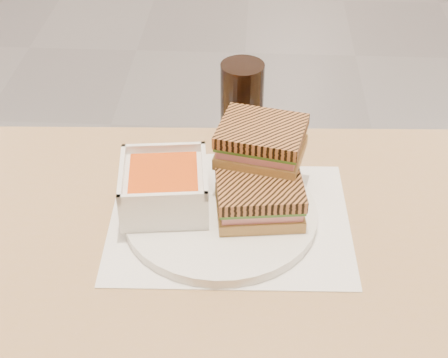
{
  "coord_description": "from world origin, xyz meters",
  "views": [
    {
      "loc": [
        0.05,
        -2.74,
        1.39
      ],
      "look_at": [
        0.01,
        -2.0,
        0.82
      ],
      "focal_mm": 53.08,
      "sensor_mm": 36.0,
      "label": 1
    }
  ],
  "objects_px": {
    "soup_bowl": "(164,188)",
    "panini_lower": "(259,197)",
    "main_table": "(129,325)",
    "cola_glass": "(242,106)",
    "plate": "(221,214)"
  },
  "relations": [
    {
      "from": "panini_lower",
      "to": "cola_glass",
      "type": "xyz_separation_m",
      "value": [
        -0.03,
        0.2,
        0.03
      ]
    },
    {
      "from": "main_table",
      "to": "panini_lower",
      "type": "distance_m",
      "value": 0.27
    },
    {
      "from": "main_table",
      "to": "cola_glass",
      "type": "relative_size",
      "value": 8.14
    },
    {
      "from": "cola_glass",
      "to": "plate",
      "type": "bearing_deg",
      "value": -96.97
    },
    {
      "from": "plate",
      "to": "cola_glass",
      "type": "height_order",
      "value": "cola_glass"
    },
    {
      "from": "panini_lower",
      "to": "cola_glass",
      "type": "relative_size",
      "value": 0.88
    },
    {
      "from": "main_table",
      "to": "panini_lower",
      "type": "relative_size",
      "value": 9.25
    },
    {
      "from": "plate",
      "to": "panini_lower",
      "type": "height_order",
      "value": "panini_lower"
    },
    {
      "from": "main_table",
      "to": "panini_lower",
      "type": "xyz_separation_m",
      "value": [
        0.18,
        0.11,
        0.16
      ]
    },
    {
      "from": "soup_bowl",
      "to": "panini_lower",
      "type": "relative_size",
      "value": 1.04
    },
    {
      "from": "plate",
      "to": "cola_glass",
      "type": "bearing_deg",
      "value": 83.03
    },
    {
      "from": "soup_bowl",
      "to": "panini_lower",
      "type": "bearing_deg",
      "value": -4.69
    },
    {
      "from": "main_table",
      "to": "cola_glass",
      "type": "height_order",
      "value": "cola_glass"
    },
    {
      "from": "plate",
      "to": "soup_bowl",
      "type": "xyz_separation_m",
      "value": [
        -0.08,
        0.01,
        0.04
      ]
    },
    {
      "from": "cola_glass",
      "to": "soup_bowl",
      "type": "bearing_deg",
      "value": -119.77
    }
  ]
}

